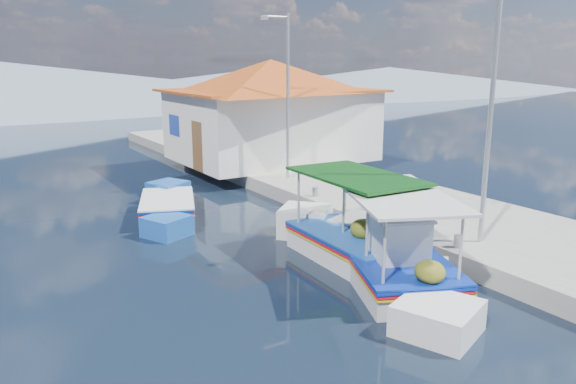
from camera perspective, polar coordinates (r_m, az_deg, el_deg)
ground at (r=10.28m, az=10.93°, el=-14.99°), size 160.00×160.00×0.00m
quay at (r=18.08m, az=11.92°, el=-1.64°), size 5.00×44.00×0.50m
bollards at (r=16.07m, az=8.39°, el=-1.89°), size 0.20×17.20×0.30m
main_caique at (r=12.72m, az=10.54°, el=-7.14°), size 3.76×6.33×2.27m
caique_green_canopy at (r=13.97m, az=6.58°, el=-5.44°), size 2.08×6.43×2.41m
caique_blue_hull at (r=17.92m, az=-12.42°, el=-1.76°), size 2.82×5.08×0.97m
harbor_building at (r=24.98m, az=-1.76°, el=8.63°), size 10.49×10.49×4.40m
lamp_post_near at (r=13.80m, az=19.96°, el=8.46°), size 1.21×0.14×6.00m
lamp_post_far at (r=20.62m, az=-0.24°, el=10.62°), size 1.21×0.14×6.00m
mountain_ridge at (r=63.91m, az=-20.55°, el=10.04°), size 171.40×96.00×5.50m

